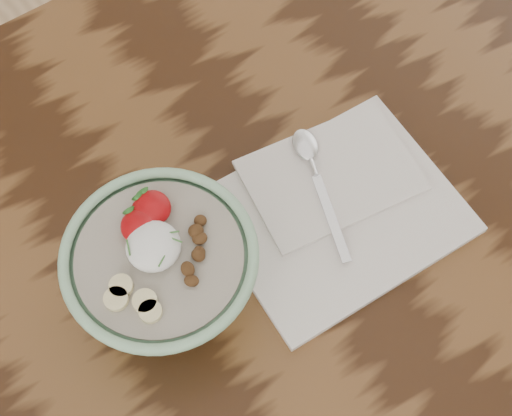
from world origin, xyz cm
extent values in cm
cube|color=black|center=(0.00, 0.00, 73.00)|extent=(160.00, 90.00, 4.00)
cylinder|color=#4C2D19|center=(72.00, 37.00, 35.50)|extent=(7.00, 7.00, 71.00)
cylinder|color=#8DBE95|center=(3.27, -0.11, 75.62)|extent=(8.61, 8.61, 1.23)
torus|color=#8DBE95|center=(3.27, -0.11, 85.66)|extent=(19.58, 19.58, 1.13)
cylinder|color=#A99E8C|center=(3.27, -0.11, 85.05)|extent=(16.61, 16.61, 1.03)
ellipsoid|color=white|center=(3.25, 0.66, 86.60)|extent=(5.39, 5.39, 2.96)
ellipsoid|color=#9B070A|center=(5.38, 4.32, 86.53)|extent=(3.53, 3.89, 1.94)
cone|color=#286623|center=(5.38, 5.91, 86.83)|extent=(1.40, 1.03, 1.52)
ellipsoid|color=#9B070A|center=(4.71, 4.27, 86.44)|extent=(3.20, 3.52, 1.76)
cone|color=#286623|center=(4.71, 5.71, 86.74)|extent=(1.40, 1.03, 1.52)
ellipsoid|color=#9B070A|center=(3.18, 3.22, 86.55)|extent=(3.60, 3.96, 1.98)
cone|color=#286623|center=(3.18, 4.84, 86.85)|extent=(1.40, 1.03, 1.52)
cylinder|color=beige|center=(-0.30, -4.58, 85.96)|extent=(2.23, 2.23, 0.70)
cylinder|color=beige|center=(-1.30, -0.84, 85.96)|extent=(2.30, 2.30, 0.70)
cylinder|color=beige|center=(-0.21, -3.42, 85.96)|extent=(2.38, 2.38, 0.70)
cylinder|color=beige|center=(-2.32, -1.70, 85.96)|extent=(2.36, 2.36, 0.70)
ellipsoid|color=#4E2F17|center=(6.76, -2.09, 86.00)|extent=(1.15, 1.38, 0.84)
ellipsoid|color=#4E2F17|center=(8.57, 0.66, 86.00)|extent=(1.81, 1.81, 0.93)
ellipsoid|color=#4E2F17|center=(4.79, -3.03, 86.14)|extent=(1.64, 1.91, 0.93)
ellipsoid|color=#4E2F17|center=(7.58, -0.10, 86.10)|extent=(2.17, 2.17, 1.13)
ellipsoid|color=#4E2F17|center=(4.47, -4.22, 86.08)|extent=(1.90, 1.89, 0.97)
ellipsoid|color=#4E2F17|center=(7.49, -0.93, 86.05)|extent=(1.76, 1.65, 0.81)
ellipsoid|color=#4E2F17|center=(6.42, -2.36, 86.07)|extent=(1.56, 1.69, 1.11)
cylinder|color=#3E7531|center=(1.13, 1.48, 87.56)|extent=(0.73, 1.60, 0.24)
cylinder|color=#3E7531|center=(5.17, -0.28, 87.56)|extent=(1.03, 1.47, 0.24)
cylinder|color=#3E7531|center=(2.76, 0.29, 87.56)|extent=(1.19, 1.13, 0.23)
cylinder|color=#3E7531|center=(5.19, 0.56, 87.56)|extent=(1.70, 0.97, 0.24)
cylinder|color=#3E7531|center=(3.08, 0.19, 87.56)|extent=(1.65, 0.85, 0.24)
cylinder|color=#3E7531|center=(3.26, -1.34, 87.56)|extent=(1.65, 1.12, 0.24)
cylinder|color=#3E7531|center=(1.89, 0.17, 87.56)|extent=(0.67, 1.20, 0.22)
cylinder|color=#3E7531|center=(3.20, 0.25, 87.56)|extent=(1.06, 1.68, 0.24)
cylinder|color=#3E7531|center=(2.51, 0.61, 87.56)|extent=(1.72, 0.65, 0.24)
cylinder|color=#3E7531|center=(4.62, 0.74, 87.56)|extent=(0.51, 1.11, 0.22)
cube|color=silver|center=(24.22, -2.97, 75.51)|extent=(27.63, 22.76, 1.02)
cube|color=silver|center=(26.26, 1.13, 76.33)|extent=(21.26, 16.12, 0.61)
cube|color=silver|center=(22.76, -3.46, 76.81)|extent=(4.65, 10.97, 0.34)
cylinder|color=silver|center=(25.06, 3.24, 76.98)|extent=(1.59, 2.99, 0.68)
ellipsoid|color=silver|center=(25.97, 5.89, 77.10)|extent=(4.28, 5.21, 0.93)
camera|label=1|loc=(-3.80, -27.06, 149.75)|focal=50.00mm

